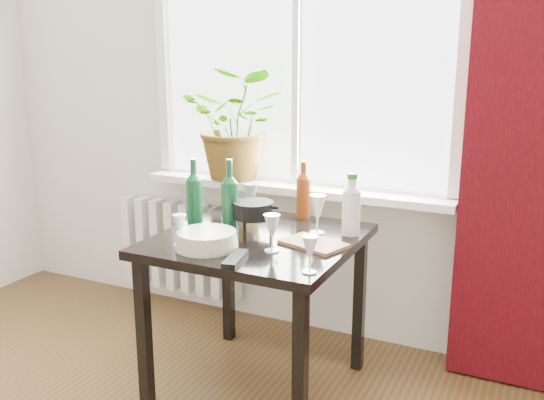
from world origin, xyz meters
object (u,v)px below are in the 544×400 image
at_px(table, 258,256).
at_px(wineglass_back_left, 251,201).
at_px(fondue_pot, 253,217).
at_px(wineglass_front_right, 272,233).
at_px(wineglass_back_center, 317,214).
at_px(cleaning_bottle, 351,204).
at_px(wineglass_front_left, 180,230).
at_px(potted_plant, 238,124).
at_px(wineglass_far_right, 310,254).
at_px(tv_remote, 235,259).
at_px(bottle_amber, 303,189).
at_px(plate_stack, 207,240).
at_px(wine_bottle_left, 194,192).
at_px(wine_bottle_right, 230,195).
at_px(cutting_board, 314,244).
at_px(radiator, 180,247).

xyz_separation_m(table, wineglass_back_left, (-0.16, 0.25, 0.18)).
bearing_deg(fondue_pot, wineglass_front_right, -52.57).
xyz_separation_m(table, wineglass_back_center, (0.22, 0.16, 0.18)).
relative_size(table, cleaning_bottle, 3.03).
xyz_separation_m(table, cleaning_bottle, (0.36, 0.20, 0.23)).
xyz_separation_m(table, wineglass_front_left, (-0.23, -0.26, 0.16)).
bearing_deg(wineglass_back_center, potted_plant, 145.10).
bearing_deg(wineglass_far_right, tv_remote, -178.44).
bearing_deg(wineglass_back_left, bottle_amber, 29.59).
relative_size(wineglass_front_right, wineglass_front_left, 1.15).
bearing_deg(wineglass_far_right, wineglass_back_left, 133.64).
distance_m(table, wineglass_back_left, 0.35).
bearing_deg(cleaning_bottle, plate_stack, -137.67).
bearing_deg(wineglass_back_left, wineglass_front_left, -97.86).
bearing_deg(cleaning_bottle, wine_bottle_left, -167.22).
bearing_deg(wineglass_front_left, wine_bottle_left, 111.41).
height_order(cleaning_bottle, wineglass_far_right, cleaning_bottle).
height_order(wineglass_back_center, plate_stack, wineglass_back_center).
bearing_deg(potted_plant, wineglass_front_left, -77.33).
bearing_deg(wine_bottle_left, tv_remote, -41.08).
xyz_separation_m(wineglass_back_left, fondue_pot, (0.12, -0.21, -0.02)).
xyz_separation_m(potted_plant, wineglass_back_center, (0.65, -0.45, -0.32)).
relative_size(wine_bottle_right, fondue_pot, 1.57).
bearing_deg(wineglass_back_center, wineglass_front_right, -103.25).
height_order(wine_bottle_right, cutting_board, wine_bottle_right).
xyz_separation_m(wine_bottle_right, bottle_amber, (0.22, 0.34, -0.02)).
relative_size(wineglass_front_left, tv_remote, 0.73).
bearing_deg(wineglass_front_left, potted_plant, 102.67).
relative_size(potted_plant, cutting_board, 2.29).
distance_m(wineglass_far_right, tv_remote, 0.32).
relative_size(wineglass_back_center, fondue_pot, 0.86).
relative_size(radiator, wineglass_far_right, 5.50).
distance_m(table, potted_plant, 0.90).
relative_size(table, wineglass_back_center, 4.68).
xyz_separation_m(wineglass_front_left, fondue_pot, (0.19, 0.30, 0.00)).
xyz_separation_m(wine_bottle_right, cutting_board, (0.43, -0.04, -0.16)).
relative_size(wineglass_front_left, cutting_board, 0.52).
xyz_separation_m(wine_bottle_left, wineglass_back_left, (0.19, 0.21, -0.07)).
height_order(table, wine_bottle_right, wine_bottle_right).
distance_m(wine_bottle_right, wineglass_front_left, 0.32).
distance_m(wine_bottle_right, cleaning_bottle, 0.55).
bearing_deg(radiator, table, -36.54).
bearing_deg(wineglass_back_left, wineglass_back_center, -13.71).
distance_m(radiator, bottle_amber, 1.07).
xyz_separation_m(radiator, wine_bottle_left, (0.50, -0.59, 0.52)).
distance_m(wineglass_front_right, tv_remote, 0.20).
height_order(wineglass_back_left, wineglass_front_left, wineglass_back_left).
height_order(wineglass_front_right, wineglass_far_right, wineglass_front_right).
relative_size(table, bottle_amber, 2.98).
bearing_deg(wine_bottle_right, fondue_pot, 5.85).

